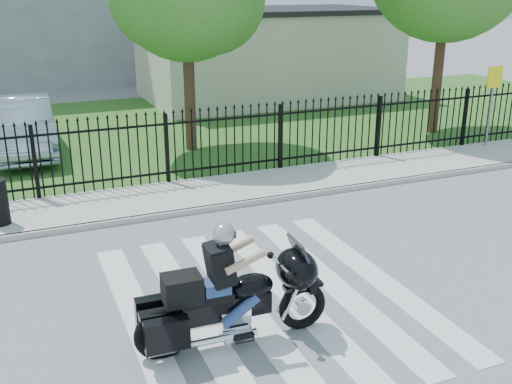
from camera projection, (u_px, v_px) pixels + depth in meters
name	position (u px, v px, depth m)	size (l,w,h in m)	color
ground	(267.00, 299.00, 9.45)	(120.00, 120.00, 0.00)	slate
crosswalk	(267.00, 299.00, 9.44)	(5.00, 5.50, 0.01)	silver
sidewalk	(180.00, 196.00, 13.78)	(40.00, 2.00, 0.12)	#ADAAA3
curb	(193.00, 211.00, 12.91)	(40.00, 0.12, 0.12)	#ADAAA3
grass_strip	(122.00, 132.00, 19.88)	(40.00, 12.00, 0.02)	#2C5E20
iron_fence	(167.00, 150.00, 14.37)	(26.00, 0.04, 1.80)	black
building_low	(267.00, 56.00, 25.34)	(10.00, 6.00, 3.50)	beige
building_low_roof	(267.00, 11.00, 24.72)	(10.20, 6.20, 0.20)	black
motorcycle_rider	(229.00, 294.00, 8.06)	(2.77, 0.87, 1.83)	black
parked_car	(22.00, 126.00, 17.13)	(1.69, 4.84, 1.59)	#94A6BA
traffic_sign	(493.00, 90.00, 17.32)	(0.51, 0.08, 2.32)	gray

